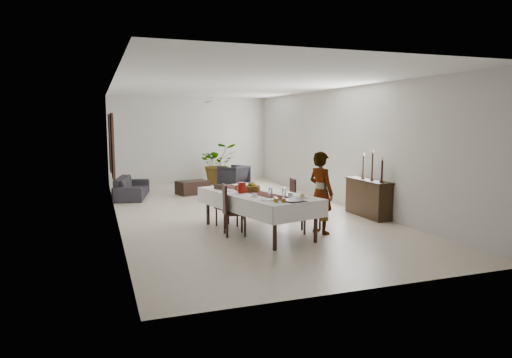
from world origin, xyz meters
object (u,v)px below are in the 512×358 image
(red_pitcher, at_px, (242,188))
(sideboard_body, at_px, (368,199))
(dining_table_top, at_px, (258,195))
(sofa, at_px, (132,187))
(woman, at_px, (321,193))

(red_pitcher, relative_size, sideboard_body, 0.15)
(red_pitcher, bearing_deg, dining_table_top, -16.18)
(dining_table_top, xyz_separation_m, sideboard_body, (3.08, 0.66, -0.36))
(sofa, bearing_deg, red_pitcher, -149.38)
(sideboard_body, distance_m, sofa, 7.07)
(sofa, bearing_deg, dining_table_top, -146.80)
(dining_table_top, relative_size, sofa, 1.24)
(sofa, bearing_deg, sideboard_body, -120.67)
(dining_table_top, bearing_deg, sofa, 96.36)
(sideboard_body, height_order, sofa, sideboard_body)
(dining_table_top, xyz_separation_m, sofa, (-2.11, 5.46, -0.49))
(woman, distance_m, sideboard_body, 2.22)
(sideboard_body, relative_size, sofa, 0.68)
(red_pitcher, xyz_separation_m, woman, (1.52, -0.56, -0.10))
(woman, xyz_separation_m, sideboard_body, (1.87, 1.13, -0.41))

